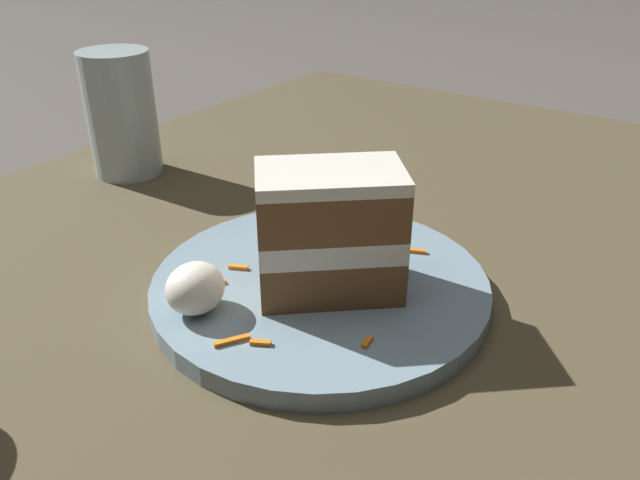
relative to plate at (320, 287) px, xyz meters
name	(u,v)px	position (x,y,z in m)	size (l,w,h in m)	color
ground_plane	(246,345)	(-0.06, 0.03, -0.04)	(6.00, 6.00, 0.00)	#4C4742
dining_table	(245,330)	(-0.06, 0.03, -0.02)	(1.36, 0.82, 0.03)	#4C422D
plate	(320,287)	(0.00, 0.00, 0.00)	(0.27, 0.27, 0.02)	gray
cake_slice	(330,232)	(-0.01, -0.01, 0.06)	(0.12, 0.12, 0.10)	brown
cream_dollop	(195,288)	(-0.09, 0.05, 0.03)	(0.04, 0.04, 0.04)	white
orange_garnish	(368,227)	(0.09, 0.01, 0.01)	(0.05, 0.05, 0.01)	orange
carrot_shreds_scatter	(305,291)	(-0.02, 0.00, 0.01)	(0.20, 0.15, 0.00)	orange
drinking_glass	(123,122)	(0.08, 0.33, 0.05)	(0.08, 0.08, 0.14)	silver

